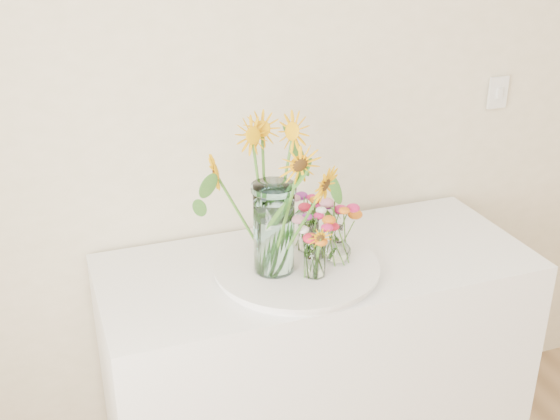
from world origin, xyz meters
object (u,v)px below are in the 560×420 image
object	(u,v)px
small_vase_b	(338,244)
small_vase_c	(308,234)
counter	(315,374)
small_vase_a	(315,260)
mason_jar	(274,229)
tray	(297,270)

from	to	relation	value
small_vase_b	small_vase_c	bearing A→B (deg)	120.90
counter	small_vase_a	world-z (taller)	small_vase_a
small_vase_a	small_vase_c	xyz separation A→B (m)	(0.05, 0.16, 0.00)
small_vase_a	small_vase_c	distance (m)	0.17
counter	small_vase_a	distance (m)	0.55
small_vase_a	mason_jar	bearing A→B (deg)	144.24
tray	mason_jar	xyz separation A→B (m)	(-0.08, -0.00, 0.16)
tray	small_vase_a	xyz separation A→B (m)	(0.03, -0.08, 0.07)
mason_jar	small_vase_a	world-z (taller)	mason_jar
mason_jar	small_vase_a	size ratio (longest dim) A/B	2.55
mason_jar	small_vase_b	size ratio (longest dim) A/B	2.35
mason_jar	small_vase_b	xyz separation A→B (m)	(0.21, -0.01, -0.08)
mason_jar	small_vase_b	bearing A→B (deg)	-2.23
tray	mason_jar	distance (m)	0.17
tray	small_vase_c	size ratio (longest dim) A/B	4.18
mason_jar	tray	bearing A→B (deg)	1.08
counter	tray	distance (m)	0.48
small_vase_b	small_vase_c	distance (m)	0.11
small_vase_c	small_vase_a	bearing A→B (deg)	-105.98
tray	mason_jar	size ratio (longest dim) A/B	1.71
counter	small_vase_b	xyz separation A→B (m)	(0.04, -0.06, 0.54)
tray	small_vase_a	size ratio (longest dim) A/B	4.37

